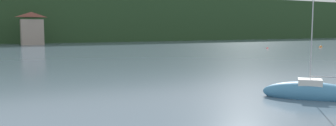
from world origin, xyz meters
The scene contains 5 objects.
wooded_hillside centered at (-3.76, 151.07, 5.63)m, with size 352.00×58.60×25.85m.
shore_building_westcentral centered at (0.00, 111.55, 3.47)m, with size 4.82×3.45×7.15m.
sailboat_mid_0 centered at (6.14, 42.50, 0.30)m, with size 4.05×4.16×5.48m.
mooring_buoy_near centered at (35.94, 77.42, 0.00)m, with size 0.39×0.39×0.39m, color red.
mooring_buoy_mid centered at (47.32, 75.45, 0.00)m, with size 0.59×0.59×0.59m, color orange.
Camera 1 is at (-8.21, 30.28, 3.55)m, focal length 37.13 mm.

